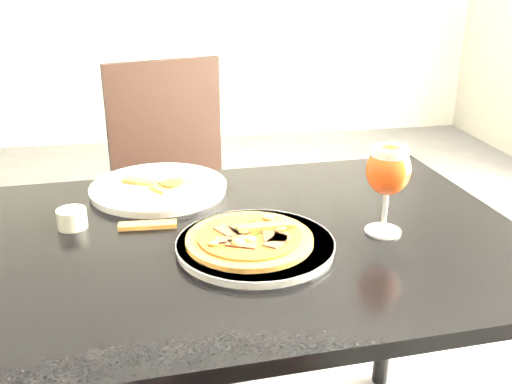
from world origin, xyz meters
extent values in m
cube|color=black|center=(0.18, -0.27, 0.73)|extent=(1.24, 0.86, 0.03)
cylinder|color=black|center=(-0.38, 0.05, 0.36)|extent=(0.05, 0.05, 0.72)
cylinder|color=black|center=(0.70, 0.10, 0.36)|extent=(0.05, 0.05, 0.72)
cube|color=black|center=(0.12, 0.54, 0.47)|extent=(0.54, 0.54, 0.04)
cylinder|color=black|center=(0.00, 0.32, 0.23)|extent=(0.04, 0.04, 0.45)
cylinder|color=black|center=(0.34, 0.42, 0.23)|extent=(0.04, 0.04, 0.45)
cylinder|color=black|center=(-0.10, 0.67, 0.23)|extent=(0.04, 0.04, 0.45)
cylinder|color=black|center=(0.25, 0.76, 0.23)|extent=(0.04, 0.04, 0.45)
cube|color=black|center=(0.07, 0.73, 0.73)|extent=(0.41, 0.14, 0.44)
cylinder|color=silver|center=(0.21, -0.33, 0.76)|extent=(0.35, 0.35, 0.02)
cylinder|color=#9F5326|center=(0.20, -0.33, 0.77)|extent=(0.25, 0.25, 0.01)
cylinder|color=red|center=(0.20, -0.33, 0.78)|extent=(0.20, 0.20, 0.01)
cube|color=#523B23|center=(0.23, -0.33, 0.78)|extent=(0.05, 0.02, 0.00)
cube|color=#523B23|center=(0.23, -0.30, 0.78)|extent=(0.05, 0.05, 0.00)
cube|color=#523B23|center=(0.19, -0.27, 0.78)|extent=(0.04, 0.05, 0.00)
cube|color=#523B23|center=(0.18, -0.32, 0.78)|extent=(0.06, 0.04, 0.00)
cube|color=#523B23|center=(0.16, -0.35, 0.78)|extent=(0.06, 0.04, 0.00)
cube|color=#523B23|center=(0.19, -0.39, 0.78)|extent=(0.04, 0.05, 0.00)
cube|color=#523B23|center=(0.22, -0.35, 0.78)|extent=(0.05, 0.05, 0.00)
ellipsoid|color=#DECE48|center=(0.22, -0.32, 0.79)|extent=(0.02, 0.02, 0.01)
ellipsoid|color=#DECE48|center=(0.21, -0.27, 0.79)|extent=(0.02, 0.02, 0.01)
ellipsoid|color=#DECE48|center=(0.19, -0.32, 0.79)|extent=(0.02, 0.02, 0.01)
ellipsoid|color=#DECE48|center=(0.14, -0.33, 0.79)|extent=(0.02, 0.02, 0.01)
ellipsoid|color=#DECE48|center=(0.19, -0.35, 0.79)|extent=(0.02, 0.02, 0.01)
ellipsoid|color=#DECE48|center=(0.22, -0.39, 0.79)|extent=(0.02, 0.02, 0.01)
ellipsoid|color=#DECE48|center=(0.22, -0.34, 0.79)|extent=(0.02, 0.02, 0.01)
cube|color=#0C460D|center=(0.21, -0.32, 0.78)|extent=(0.01, 0.02, 0.00)
cube|color=#0C460D|center=(0.19, -0.29, 0.78)|extent=(0.01, 0.02, 0.00)
cube|color=#0C460D|center=(0.16, -0.28, 0.78)|extent=(0.01, 0.01, 0.00)
cube|color=#0C460D|center=(0.18, -0.32, 0.78)|extent=(0.02, 0.01, 0.00)
cube|color=#0C460D|center=(0.15, -0.34, 0.78)|extent=(0.02, 0.01, 0.00)
cube|color=#0C460D|center=(0.19, -0.34, 0.78)|extent=(0.01, 0.01, 0.00)
cube|color=#0C460D|center=(0.19, -0.37, 0.78)|extent=(0.01, 0.02, 0.00)
cube|color=#0C460D|center=(0.21, -0.40, 0.78)|extent=(0.01, 0.02, 0.00)
cube|color=#0C460D|center=(0.22, -0.35, 0.78)|extent=(0.01, 0.01, 0.00)
cube|color=#0C460D|center=(0.25, -0.35, 0.78)|extent=(0.02, 0.01, 0.00)
cube|color=#0C460D|center=(0.21, -0.33, 0.78)|extent=(0.02, 0.01, 0.00)
cube|color=#0C460D|center=(0.23, -0.31, 0.78)|extent=(0.01, 0.01, 0.00)
cube|color=#9F5326|center=(0.24, -0.32, 0.79)|extent=(0.12, 0.03, 0.01)
cylinder|color=silver|center=(0.03, 0.01, 0.76)|extent=(0.42, 0.42, 0.02)
cube|color=#9F5326|center=(0.00, 0.02, 0.77)|extent=(0.11, 0.08, 0.01)
cube|color=#9F5326|center=(0.07, -0.02, 0.77)|extent=(0.11, 0.10, 0.01)
cylinder|color=red|center=(0.07, -0.02, 0.78)|extent=(0.05, 0.05, 0.00)
cube|color=#9F5326|center=(0.01, -0.20, 0.75)|extent=(0.12, 0.03, 0.01)
cylinder|color=beige|center=(-0.15, -0.17, 0.77)|extent=(0.06, 0.06, 0.04)
cylinder|color=gold|center=(-0.15, -0.17, 0.78)|extent=(0.05, 0.05, 0.01)
cylinder|color=silver|center=(0.48, -0.31, 0.75)|extent=(0.07, 0.07, 0.01)
cylinder|color=silver|center=(0.48, -0.31, 0.80)|extent=(0.01, 0.01, 0.08)
ellipsoid|color=#A3350F|center=(0.48, -0.31, 0.89)|extent=(0.09, 0.09, 0.10)
cylinder|color=silver|center=(0.48, -0.31, 0.92)|extent=(0.07, 0.07, 0.02)
camera|label=1|loc=(0.04, -1.30, 1.27)|focal=40.00mm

